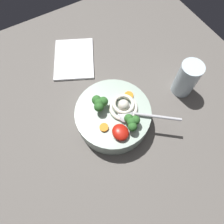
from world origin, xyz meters
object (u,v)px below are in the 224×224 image
object	(u,v)px
noodle_pile	(123,106)
drinking_glass	(187,79)
soup_spoon	(131,113)
folded_napkin	(74,58)
soup_bowl	(112,117)

from	to	relation	value
noodle_pile	drinking_glass	distance (cm)	21.97
soup_spoon	folded_napkin	world-z (taller)	soup_spoon
soup_bowl	drinking_glass	distance (cm)	25.41
soup_bowl	soup_spoon	world-z (taller)	soup_spoon
soup_bowl	soup_spoon	bearing A→B (deg)	-128.32
noodle_pile	soup_spoon	world-z (taller)	noodle_pile
soup_spoon	soup_bowl	bearing A→B (deg)	180.00
drinking_glass	folded_napkin	world-z (taller)	drinking_glass
noodle_pile	drinking_glass	world-z (taller)	drinking_glass
soup_bowl	noodle_pile	world-z (taller)	noodle_pile
soup_spoon	noodle_pile	bearing A→B (deg)	142.26
noodle_pile	drinking_glass	bearing A→B (deg)	-92.75
noodle_pile	folded_napkin	world-z (taller)	noodle_pile
drinking_glass	soup_spoon	bearing A→B (deg)	94.51
soup_bowl	noodle_pile	distance (cm)	5.40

